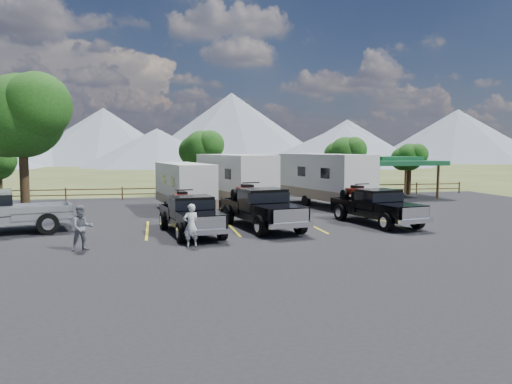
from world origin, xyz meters
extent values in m
plane|color=#3F4A1F|center=(0.00, 0.00, 0.00)|extent=(320.00, 320.00, 0.00)
cube|color=black|center=(0.00, 3.00, 0.02)|extent=(44.00, 34.00, 0.04)
cube|color=gold|center=(-6.00, 4.00, 0.04)|extent=(0.12, 5.50, 0.01)
cube|color=gold|center=(-2.00, 4.00, 0.04)|extent=(0.12, 5.50, 0.01)
cube|color=gold|center=(2.00, 4.00, 0.04)|extent=(0.12, 5.50, 0.01)
cube|color=gold|center=(6.00, 4.00, 0.04)|extent=(0.12, 5.50, 0.01)
cylinder|color=black|center=(-12.50, 9.00, 2.24)|extent=(0.48, 0.48, 4.48)
sphere|color=#124110|center=(-12.50, 9.00, 5.60)|extent=(4.48, 4.48, 4.48)
sphere|color=#124110|center=(-11.54, 8.20, 6.08)|extent=(3.52, 3.52, 3.52)
sphere|color=#124110|center=(-13.40, 9.70, 5.28)|extent=(3.84, 3.84, 3.84)
cylinder|color=black|center=(9.00, 17.00, 1.40)|extent=(0.39, 0.39, 2.80)
sphere|color=#124110|center=(9.00, 17.00, 3.50)|extent=(2.52, 2.52, 2.52)
sphere|color=#124110|center=(9.54, 16.55, 3.77)|extent=(1.98, 1.98, 1.98)
sphere|color=#124110|center=(8.50, 17.40, 3.32)|extent=(2.16, 2.16, 2.16)
cylinder|color=black|center=(15.00, 18.00, 1.26)|extent=(0.38, 0.38, 2.52)
sphere|color=#124110|center=(15.00, 18.00, 3.15)|extent=(2.24, 2.24, 2.24)
sphere|color=#124110|center=(15.48, 17.60, 3.39)|extent=(1.76, 1.76, 1.76)
sphere|color=#124110|center=(14.55, 18.35, 2.99)|extent=(1.92, 1.92, 1.92)
cylinder|color=black|center=(-2.00, 19.00, 1.54)|extent=(0.41, 0.41, 3.08)
sphere|color=#124110|center=(-2.00, 19.00, 3.85)|extent=(2.80, 2.80, 2.80)
sphere|color=#124110|center=(-1.40, 18.50, 4.15)|extent=(2.20, 2.20, 2.20)
sphere|color=#124110|center=(-2.56, 19.44, 3.65)|extent=(2.40, 2.40, 2.40)
cylinder|color=black|center=(-16.00, 17.00, 1.12)|extent=(0.36, 0.36, 2.24)
sphere|color=#124110|center=(-15.55, 16.62, 3.02)|extent=(1.65, 1.65, 1.65)
cylinder|color=#513523|center=(-16.00, 18.50, 0.50)|extent=(0.12, 0.12, 1.00)
cylinder|color=#513523|center=(-12.00, 18.50, 0.50)|extent=(0.12, 0.12, 1.00)
cylinder|color=#513523|center=(-8.00, 18.50, 0.50)|extent=(0.12, 0.12, 1.00)
cylinder|color=#513523|center=(-4.00, 18.50, 0.50)|extent=(0.12, 0.12, 1.00)
cylinder|color=#513523|center=(0.00, 18.50, 0.50)|extent=(0.12, 0.12, 1.00)
cylinder|color=#513523|center=(4.00, 18.50, 0.50)|extent=(0.12, 0.12, 1.00)
cylinder|color=#513523|center=(8.00, 18.50, 0.50)|extent=(0.12, 0.12, 1.00)
cylinder|color=#513523|center=(12.00, 18.50, 0.50)|extent=(0.12, 0.12, 1.00)
cylinder|color=#513523|center=(16.00, 18.50, 0.50)|extent=(0.12, 0.12, 1.00)
cylinder|color=#513523|center=(20.00, 18.50, 0.50)|extent=(0.12, 0.12, 1.00)
cube|color=#513523|center=(2.00, 18.50, 0.45)|extent=(36.00, 0.06, 0.08)
cube|color=#513523|center=(2.00, 18.50, 0.85)|extent=(36.00, 0.06, 0.08)
cylinder|color=#513523|center=(10.50, 14.50, 1.30)|extent=(0.20, 0.20, 2.60)
cylinder|color=#513523|center=(10.50, 19.50, 1.30)|extent=(0.20, 0.20, 2.60)
cylinder|color=#513523|center=(15.50, 14.50, 1.30)|extent=(0.20, 0.20, 2.60)
cylinder|color=#513523|center=(15.50, 19.50, 1.30)|extent=(0.20, 0.20, 2.60)
cube|color=#185530|center=(13.00, 17.00, 2.75)|extent=(6.20, 6.20, 0.35)
cube|color=#185530|center=(13.00, 17.00, 3.05)|extent=(3.50, 3.50, 0.35)
cone|color=slate|center=(-18.00, 112.00, 7.00)|extent=(44.00, 44.00, 14.00)
cone|color=slate|center=(14.00, 108.00, 9.00)|extent=(52.00, 52.00, 18.00)
cone|color=slate|center=(48.00, 114.00, 6.00)|extent=(40.00, 40.00, 12.00)
cone|color=slate|center=(80.00, 110.00, 7.50)|extent=(50.00, 50.00, 15.00)
cone|color=slate|center=(-5.00, 87.00, 4.00)|extent=(32.00, 32.00, 8.00)
cone|color=slate|center=(35.00, 84.00, 4.50)|extent=(40.00, 40.00, 9.00)
cube|color=black|center=(-4.06, 2.41, 0.63)|extent=(2.59, 5.52, 0.34)
cube|color=black|center=(-3.75, 0.65, 0.97)|extent=(2.05, 1.96, 0.47)
cube|color=black|center=(-4.04, 2.30, 1.30)|extent=(1.97, 1.73, 0.93)
cube|color=black|center=(-4.04, 2.30, 1.44)|extent=(2.02, 1.79, 0.42)
cube|color=black|center=(-4.34, 4.06, 0.88)|extent=(2.14, 2.51, 0.51)
cube|color=silver|center=(-3.59, -0.29, 0.92)|extent=(1.48, 0.33, 0.51)
cube|color=silver|center=(-3.58, -0.35, 0.57)|extent=(1.83, 0.47, 0.20)
cube|color=silver|center=(-4.53, 5.16, 0.57)|extent=(1.82, 0.46, 0.20)
cylinder|color=black|center=(-4.61, 0.44, 0.46)|extent=(0.42, 0.87, 0.84)
cylinder|color=black|center=(-2.88, 0.74, 0.46)|extent=(0.42, 0.87, 0.84)
cylinder|color=black|center=(-5.23, 4.08, 0.46)|extent=(0.42, 0.87, 0.84)
cylinder|color=black|center=(-3.51, 4.38, 0.46)|extent=(0.42, 0.87, 0.84)
cube|color=maroon|center=(-4.34, 4.06, 1.51)|extent=(0.85, 1.30, 0.33)
cube|color=black|center=(-4.34, 4.06, 1.74)|extent=(0.49, 0.75, 0.17)
cube|color=maroon|center=(-4.25, 3.56, 1.60)|extent=(0.79, 0.45, 0.20)
cylinder|color=black|center=(-4.27, 3.65, 1.93)|extent=(0.84, 0.20, 0.06)
cylinder|color=black|center=(-4.67, 3.49, 1.33)|extent=(0.33, 0.56, 0.52)
cylinder|color=black|center=(-3.84, 3.63, 1.33)|extent=(0.33, 0.56, 0.52)
cylinder|color=black|center=(-4.84, 4.50, 1.33)|extent=(0.33, 0.56, 0.52)
cylinder|color=black|center=(-4.01, 4.64, 1.33)|extent=(0.33, 0.56, 0.52)
cube|color=black|center=(-0.60, 3.37, 0.69)|extent=(3.05, 6.18, 0.37)
cube|color=black|center=(-0.21, 1.41, 1.08)|extent=(2.33, 2.23, 0.52)
cube|color=black|center=(-0.58, 3.25, 1.44)|extent=(2.24, 1.98, 1.04)
cube|color=black|center=(-0.58, 3.25, 1.60)|extent=(2.29, 2.05, 0.47)
cube|color=black|center=(-0.98, 5.20, 0.98)|extent=(2.45, 2.84, 0.57)
cube|color=silver|center=(0.00, 0.38, 1.03)|extent=(1.65, 0.41, 0.57)
cube|color=silver|center=(0.02, 0.31, 0.63)|extent=(2.03, 0.59, 0.23)
cube|color=silver|center=(-1.22, 6.42, 0.63)|extent=(2.03, 0.57, 0.23)
cylinder|color=black|center=(-1.15, 1.16, 0.51)|extent=(0.49, 0.98, 0.93)
cylinder|color=black|center=(0.76, 1.55, 0.51)|extent=(0.49, 0.98, 0.93)
cylinder|color=black|center=(-1.97, 5.19, 0.51)|extent=(0.49, 0.98, 0.93)
cylinder|color=black|center=(-0.06, 5.58, 0.51)|extent=(0.49, 0.98, 0.93)
cube|color=maroon|center=(-0.98, 5.20, 1.68)|extent=(0.98, 1.47, 0.36)
cube|color=black|center=(-0.98, 5.20, 1.94)|extent=(0.56, 0.85, 0.19)
cube|color=maroon|center=(-0.86, 4.64, 1.79)|extent=(0.89, 0.52, 0.23)
cylinder|color=black|center=(-0.88, 4.74, 2.15)|extent=(0.93, 0.25, 0.06)
cylinder|color=black|center=(-1.32, 4.55, 1.47)|extent=(0.38, 0.62, 0.58)
cylinder|color=black|center=(-0.40, 4.73, 1.47)|extent=(0.38, 0.62, 0.58)
cylinder|color=black|center=(-1.55, 5.67, 1.47)|extent=(0.38, 0.62, 0.58)
cylinder|color=black|center=(-0.63, 5.85, 1.47)|extent=(0.38, 0.62, 0.58)
cube|color=black|center=(5.34, 3.43, 0.65)|extent=(2.85, 5.75, 0.35)
cube|color=black|center=(5.71, 1.62, 1.01)|extent=(2.17, 2.08, 0.48)
cube|color=black|center=(5.36, 3.32, 1.34)|extent=(2.08, 1.84, 0.97)
cube|color=black|center=(5.36, 3.32, 1.49)|extent=(2.13, 1.91, 0.43)
cube|color=black|center=(4.98, 5.13, 0.91)|extent=(2.28, 2.64, 0.53)
cube|color=silver|center=(5.91, 0.65, 0.96)|extent=(1.53, 0.39, 0.53)
cube|color=silver|center=(5.92, 0.59, 0.59)|extent=(1.89, 0.55, 0.21)
cube|color=silver|center=(4.75, 6.27, 0.59)|extent=(1.88, 0.53, 0.21)
cylinder|color=black|center=(4.83, 1.38, 0.47)|extent=(0.46, 0.91, 0.87)
cylinder|color=black|center=(6.61, 1.74, 0.47)|extent=(0.46, 0.91, 0.87)
cylinder|color=black|center=(4.06, 5.12, 0.47)|extent=(0.46, 0.91, 0.87)
cylinder|color=black|center=(5.84, 5.49, 0.47)|extent=(0.46, 0.91, 0.87)
cube|color=maroon|center=(4.98, 5.13, 1.57)|extent=(0.92, 1.37, 0.34)
cube|color=black|center=(4.98, 5.13, 1.81)|extent=(0.52, 0.79, 0.17)
cube|color=maroon|center=(5.09, 4.61, 1.66)|extent=(0.82, 0.49, 0.21)
cylinder|color=black|center=(5.07, 4.71, 2.00)|extent=(0.86, 0.23, 0.06)
cylinder|color=black|center=(4.67, 4.53, 1.37)|extent=(0.36, 0.58, 0.54)
cylinder|color=black|center=(5.52, 4.70, 1.37)|extent=(0.36, 0.58, 0.54)
cylinder|color=black|center=(4.45, 5.57, 1.37)|extent=(0.36, 0.58, 0.54)
cylinder|color=black|center=(5.30, 5.74, 1.37)|extent=(0.36, 0.58, 0.54)
cube|color=silver|center=(-3.88, 10.39, 1.75)|extent=(3.36, 7.04, 2.43)
cube|color=#7F6E58|center=(-3.88, 10.39, 0.81)|extent=(3.39, 7.08, 0.54)
cube|color=black|center=(-4.65, 8.53, 2.00)|extent=(0.17, 0.80, 0.54)
cube|color=black|center=(-2.50, 8.93, 2.00)|extent=(0.17, 0.80, 0.54)
cylinder|color=black|center=(-4.93, 10.47, 0.36)|extent=(0.34, 0.66, 0.63)
cylinder|color=black|center=(-2.93, 10.84, 0.36)|extent=(0.34, 0.66, 0.63)
cube|color=black|center=(-3.12, 6.27, 0.49)|extent=(0.40, 1.61, 0.09)
cube|color=silver|center=(-0.52, 12.18, 2.04)|extent=(4.33, 8.27, 2.84)
cube|color=#7F6E58|center=(-0.52, 12.18, 0.93)|extent=(4.36, 8.31, 0.63)
cube|color=black|center=(-1.29, 9.96, 2.32)|extent=(0.25, 0.93, 0.63)
cube|color=black|center=(1.19, 10.56, 2.32)|extent=(0.25, 0.93, 0.63)
cylinder|color=black|center=(-1.75, 12.20, 0.41)|extent=(0.43, 0.78, 0.74)
cylinder|color=black|center=(0.56, 12.77, 0.41)|extent=(0.43, 0.78, 0.74)
cube|color=black|center=(0.64, 7.42, 0.57)|extent=(0.57, 1.87, 0.11)
cube|color=silver|center=(5.37, 11.50, 2.06)|extent=(4.44, 8.35, 2.87)
cube|color=#7F6E58|center=(5.37, 11.50, 0.94)|extent=(4.48, 8.40, 0.64)
cube|color=black|center=(4.61, 9.25, 2.35)|extent=(0.26, 0.93, 0.64)
cube|color=black|center=(7.11, 9.89, 2.35)|extent=(0.26, 0.93, 0.64)
cylinder|color=black|center=(4.13, 11.51, 0.41)|extent=(0.44, 0.79, 0.74)
cylinder|color=black|center=(6.45, 12.10, 0.41)|extent=(0.44, 0.79, 0.74)
cube|color=black|center=(6.59, 6.71, 0.57)|extent=(0.60, 1.88, 0.11)
cube|color=#A4A7AD|center=(-10.76, 4.54, 1.00)|extent=(3.00, 2.64, 0.58)
cube|color=silver|center=(-9.53, 4.87, 0.65)|extent=(0.71, 2.06, 0.23)
cylinder|color=black|center=(-10.84, 5.55, 0.52)|extent=(1.01, 0.56, 0.96)
cylinder|color=black|center=(-10.32, 3.62, 0.52)|extent=(1.01, 0.56, 0.96)
imported|color=silver|center=(-4.25, -0.41, 0.88)|extent=(0.68, 0.51, 1.68)
imported|color=slate|center=(-8.32, -0.35, 0.90)|extent=(1.00, 0.89, 1.72)
camera|label=1|loc=(-5.61, -19.78, 3.87)|focal=35.00mm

